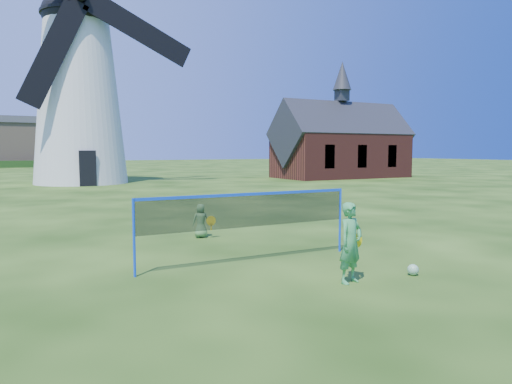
{
  "coord_description": "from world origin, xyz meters",
  "views": [
    {
      "loc": [
        -4.83,
        -9.1,
        2.47
      ],
      "look_at": [
        0.2,
        0.5,
        1.5
      ],
      "focal_mm": 32.65,
      "sensor_mm": 36.0,
      "label": 1
    }
  ],
  "objects": [
    {
      "name": "player_girl",
      "position": [
        0.69,
        -2.37,
        0.76
      ],
      "size": [
        0.73,
        0.49,
        1.51
      ],
      "rotation": [
        0.0,
        0.0,
        0.25
      ],
      "color": "#3C9753",
      "rests_on": "ground"
    },
    {
      "name": "player_boy",
      "position": [
        -0.15,
        3.19,
        0.48
      ],
      "size": [
        0.62,
        0.43,
        0.96
      ],
      "rotation": [
        0.0,
        0.0,
        2.95
      ],
      "color": "#568C43",
      "rests_on": "ground"
    },
    {
      "name": "ground",
      "position": [
        0.0,
        0.0,
        0.0
      ],
      "size": [
        220.0,
        220.0,
        0.0
      ],
      "primitive_type": "plane",
      "color": "black",
      "rests_on": "ground"
    },
    {
      "name": "chapel",
      "position": [
        21.82,
        25.02,
        2.94
      ],
      "size": [
        12.36,
        5.99,
        10.45
      ],
      "color": "#5E261F",
      "rests_on": "ground"
    },
    {
      "name": "windmill",
      "position": [
        -0.23,
        27.96,
        7.09
      ],
      "size": [
        15.67,
        6.74,
        20.83
      ],
      "color": "white",
      "rests_on": "ground"
    },
    {
      "name": "play_ball",
      "position": [
        2.13,
        -2.54,
        0.11
      ],
      "size": [
        0.22,
        0.22,
        0.22
      ],
      "primitive_type": "sphere",
      "color": "green",
      "rests_on": "ground"
    },
    {
      "name": "badminton_net",
      "position": [
        -0.29,
        -0.1,
        1.14
      ],
      "size": [
        5.05,
        0.05,
        1.55
      ],
      "color": "blue",
      "rests_on": "ground"
    }
  ]
}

